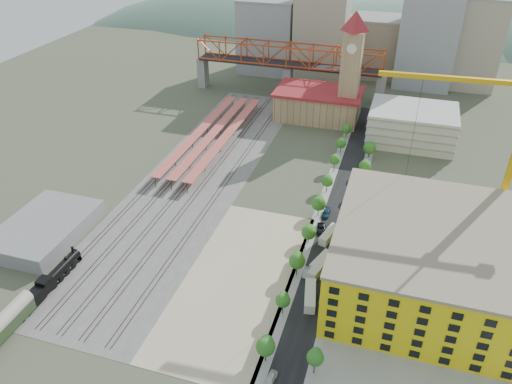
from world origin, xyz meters
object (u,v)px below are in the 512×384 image
(tower_crane, at_px, (507,132))
(site_trailer_a, at_px, (310,296))
(locomotive, at_px, (54,277))
(site_trailer_c, at_px, (321,261))
(construction_building, at_px, (423,259))
(clock_tower, at_px, (352,59))
(coach, at_px, (0,328))
(car_0, at_px, (270,379))
(site_trailer_b, at_px, (319,268))
(site_trailer_d, at_px, (329,235))

(tower_crane, xyz_separation_m, site_trailer_a, (-42.57, -41.41, -33.16))
(site_trailer_a, bearing_deg, tower_crane, 33.69)
(locomotive, height_order, site_trailer_c, locomotive)
(locomotive, bearing_deg, construction_building, 16.59)
(construction_building, height_order, site_trailer_c, construction_building)
(clock_tower, relative_size, site_trailer_a, 5.05)
(coach, height_order, car_0, coach)
(site_trailer_b, bearing_deg, construction_building, 19.19)
(site_trailer_c, relative_size, site_trailer_d, 0.93)
(car_0, bearing_deg, site_trailer_b, 94.19)
(tower_crane, relative_size, site_trailer_d, 5.92)
(coach, distance_m, site_trailer_d, 89.76)
(locomotive, xyz_separation_m, site_trailer_c, (66.00, 28.67, -1.01))
(construction_building, height_order, site_trailer_b, construction_building)
(coach, bearing_deg, construction_building, 26.98)
(clock_tower, xyz_separation_m, site_trailer_b, (8.00, -101.80, -27.38))
(tower_crane, bearing_deg, locomotive, -152.92)
(clock_tower, relative_size, site_trailer_b, 5.42)
(site_trailer_a, bearing_deg, car_0, -106.93)
(locomotive, xyz_separation_m, site_trailer_b, (66.00, 25.61, -0.91))
(locomotive, distance_m, site_trailer_a, 67.49)
(construction_building, relative_size, site_trailer_d, 5.35)
(coach, xyz_separation_m, site_trailer_a, (66.00, 33.51, -1.90))
(construction_building, height_order, tower_crane, tower_crane)
(tower_crane, bearing_deg, clock_tower, 125.12)
(clock_tower, bearing_deg, site_trailer_c, -85.37)
(site_trailer_c, bearing_deg, site_trailer_d, 109.41)
(coach, distance_m, tower_crane, 135.56)
(construction_building, xyz_separation_m, site_trailer_c, (-26.00, 1.25, -8.20))
(site_trailer_a, distance_m, site_trailer_c, 14.58)
(locomotive, relative_size, site_trailer_d, 2.52)
(construction_building, relative_size, locomotive, 2.13)
(locomotive, distance_m, car_0, 64.26)
(locomotive, bearing_deg, tower_crane, 27.08)
(site_trailer_c, relative_size, car_0, 1.89)
(site_trailer_a, relative_size, site_trailer_d, 1.09)
(site_trailer_c, bearing_deg, coach, -124.52)
(site_trailer_a, distance_m, site_trailer_b, 11.51)
(site_trailer_d, bearing_deg, car_0, -77.95)
(construction_building, bearing_deg, coach, -153.02)
(construction_building, distance_m, site_trailer_b, 27.29)
(locomotive, xyz_separation_m, tower_crane, (108.57, 55.50, 32.35))
(site_trailer_a, bearing_deg, coach, -163.60)
(tower_crane, relative_size, site_trailer_a, 5.44)
(site_trailer_b, xyz_separation_m, site_trailer_c, (0.00, 3.06, -0.10))
(locomotive, bearing_deg, site_trailer_a, 12.05)
(site_trailer_a, xyz_separation_m, site_trailer_d, (0.00, 27.28, -0.11))
(clock_tower, xyz_separation_m, coach, (-58.00, -146.83, -25.38))
(construction_building, height_order, car_0, construction_building)
(tower_crane, bearing_deg, coach, -145.39)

